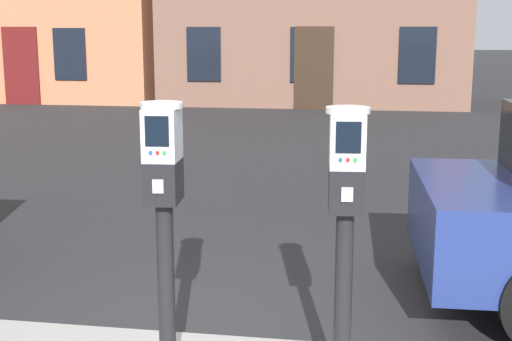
# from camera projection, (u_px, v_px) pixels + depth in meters

# --- Properties ---
(parking_meter_near_kerb) EXTENTS (0.23, 0.26, 1.46)m
(parking_meter_near_kerb) POSITION_uv_depth(u_px,v_px,m) (164.00, 190.00, 3.60)
(parking_meter_near_kerb) COLOR black
(parking_meter_near_kerb) RESTS_ON sidewalk_slab
(parking_meter_twin_adjacent) EXTENTS (0.23, 0.26, 1.45)m
(parking_meter_twin_adjacent) POSITION_uv_depth(u_px,v_px,m) (346.00, 198.00, 3.45)
(parking_meter_twin_adjacent) COLOR black
(parking_meter_twin_adjacent) RESTS_ON sidewalk_slab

